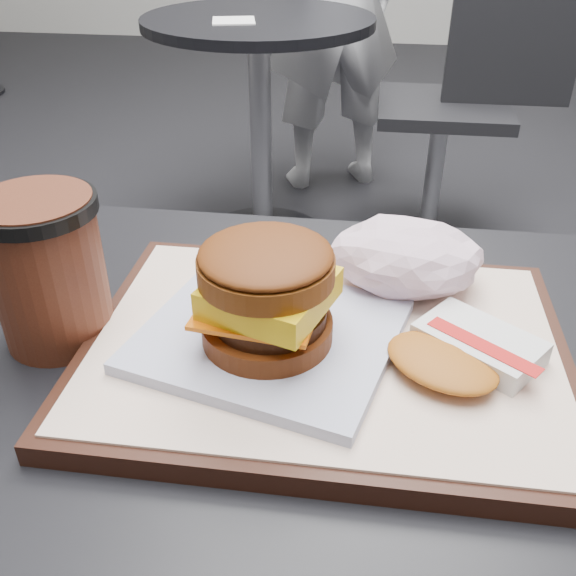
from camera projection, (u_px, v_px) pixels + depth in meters
The scene contains 9 objects.
customer_table at pixel (323, 556), 0.58m from camera, with size 0.80×0.60×0.77m.
serving_tray at pixel (325, 349), 0.51m from camera, with size 0.38×0.28×0.02m.
breakfast_sandwich at pixel (268, 304), 0.48m from camera, with size 0.23×0.21×0.09m.
hash_brown at pixel (462, 352), 0.48m from camera, with size 0.14×0.13×0.02m.
crumpled_wrapper at pixel (407, 257), 0.56m from camera, with size 0.13×0.10×0.06m, color white, non-canonical shape.
coffee_cup at pixel (47, 266), 0.51m from camera, with size 0.10×0.10×0.13m.
neighbor_table at pixel (260, 84), 2.01m from camera, with size 0.70×0.70×0.75m.
napkin at pixel (234, 21), 1.83m from camera, with size 0.12×0.12×0.00m, color white.
neighbor_chair at pixel (466, 93), 2.07m from camera, with size 0.60×0.42×0.88m.
Camera 1 is at (0.02, -0.36, 1.10)m, focal length 40.00 mm.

